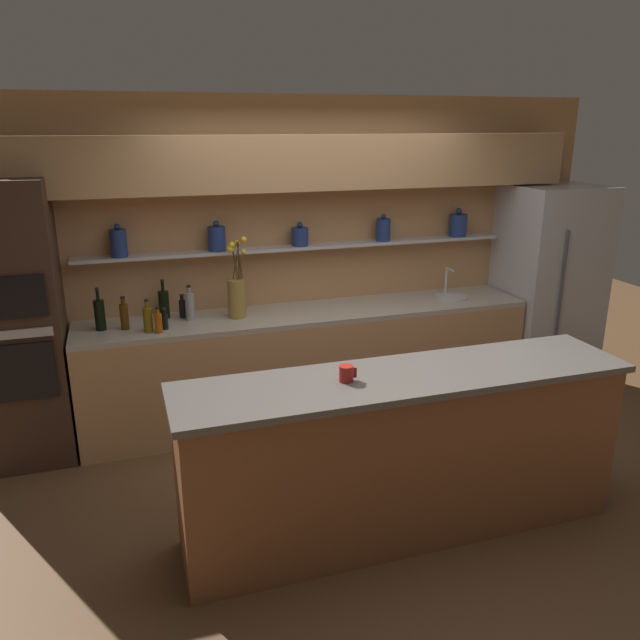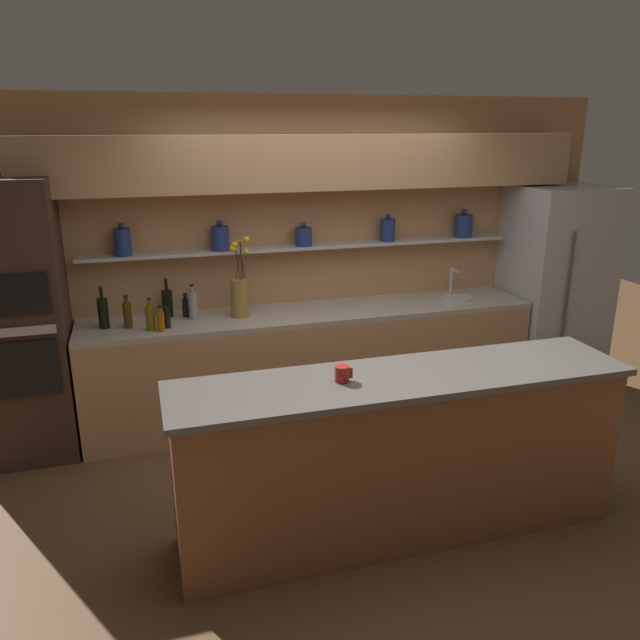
# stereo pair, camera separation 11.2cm
# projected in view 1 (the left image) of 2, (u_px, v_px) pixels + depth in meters

# --- Properties ---
(ground_plane) EXTENTS (12.00, 12.00, 0.00)m
(ground_plane) POSITION_uv_depth(u_px,v_px,m) (372.00, 489.00, 4.24)
(ground_plane) COLOR brown
(back_wall_unit) EXTENTS (5.20, 0.44, 2.60)m
(back_wall_unit) POSITION_uv_depth(u_px,v_px,m) (306.00, 228.00, 5.16)
(back_wall_unit) COLOR tan
(back_wall_unit) RESTS_ON ground_plane
(back_counter_unit) EXTENTS (3.68, 0.62, 0.92)m
(back_counter_unit) POSITION_uv_depth(u_px,v_px,m) (310.00, 364.00, 5.21)
(back_counter_unit) COLOR tan
(back_counter_unit) RESTS_ON ground_plane
(island_counter) EXTENTS (2.67, 0.61, 1.02)m
(island_counter) POSITION_uv_depth(u_px,v_px,m) (403.00, 453.00, 3.69)
(island_counter) COLOR brown
(island_counter) RESTS_ON ground_plane
(refrigerator) EXTENTS (0.80, 0.73, 1.86)m
(refrigerator) POSITION_uv_depth(u_px,v_px,m) (547.00, 289.00, 5.70)
(refrigerator) COLOR #B7B7BC
(refrigerator) RESTS_ON ground_plane
(oven_tower) EXTENTS (0.68, 0.64, 2.04)m
(oven_tower) POSITION_uv_depth(u_px,v_px,m) (12.00, 325.00, 4.39)
(oven_tower) COLOR #3D281E
(oven_tower) RESTS_ON ground_plane
(flower_vase) EXTENTS (0.16, 0.14, 0.64)m
(flower_vase) POSITION_uv_depth(u_px,v_px,m) (237.00, 293.00, 4.85)
(flower_vase) COLOR olive
(flower_vase) RESTS_ON back_counter_unit
(sink_fixture) EXTENTS (0.28, 0.28, 0.25)m
(sink_fixture) POSITION_uv_depth(u_px,v_px,m) (451.00, 295.00, 5.45)
(sink_fixture) COLOR #B7B7BC
(sink_fixture) RESTS_ON back_counter_unit
(bottle_sauce_0) EXTENTS (0.05, 0.05, 0.19)m
(bottle_sauce_0) POSITION_uv_depth(u_px,v_px,m) (158.00, 322.00, 4.52)
(bottle_sauce_0) COLOR #9E4C0A
(bottle_sauce_0) RESTS_ON back_counter_unit
(bottle_sauce_1) EXTENTS (0.05, 0.05, 0.19)m
(bottle_sauce_1) POSITION_uv_depth(u_px,v_px,m) (182.00, 308.00, 4.88)
(bottle_sauce_1) COLOR black
(bottle_sauce_1) RESTS_ON back_counter_unit
(bottle_oil_2) EXTENTS (0.07, 0.07, 0.25)m
(bottle_oil_2) POSITION_uv_depth(u_px,v_px,m) (148.00, 319.00, 4.54)
(bottle_oil_2) COLOR brown
(bottle_oil_2) RESTS_ON back_counter_unit
(bottle_spirit_3) EXTENTS (0.07, 0.07, 0.28)m
(bottle_spirit_3) POSITION_uv_depth(u_px,v_px,m) (190.00, 306.00, 4.81)
(bottle_spirit_3) COLOR gray
(bottle_spirit_3) RESTS_ON back_counter_unit
(bottle_sauce_4) EXTENTS (0.05, 0.05, 0.16)m
(bottle_sauce_4) POSITION_uv_depth(u_px,v_px,m) (164.00, 320.00, 4.61)
(bottle_sauce_4) COLOR black
(bottle_sauce_4) RESTS_ON back_counter_unit
(bottle_wine_5) EXTENTS (0.08, 0.08, 0.32)m
(bottle_wine_5) POSITION_uv_depth(u_px,v_px,m) (100.00, 314.00, 4.57)
(bottle_wine_5) COLOR black
(bottle_wine_5) RESTS_ON back_counter_unit
(bottle_spirit_6) EXTENTS (0.06, 0.06, 0.25)m
(bottle_spirit_6) POSITION_uv_depth(u_px,v_px,m) (124.00, 316.00, 4.59)
(bottle_spirit_6) COLOR #4C2D0C
(bottle_spirit_6) RESTS_ON back_counter_unit
(bottle_wine_7) EXTENTS (0.08, 0.08, 0.31)m
(bottle_wine_7) POSITION_uv_depth(u_px,v_px,m) (164.00, 304.00, 4.87)
(bottle_wine_7) COLOR black
(bottle_wine_7) RESTS_ON back_counter_unit
(coffee_mug) EXTENTS (0.10, 0.08, 0.09)m
(coffee_mug) POSITION_uv_depth(u_px,v_px,m) (346.00, 373.00, 3.43)
(coffee_mug) COLOR maroon
(coffee_mug) RESTS_ON island_counter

